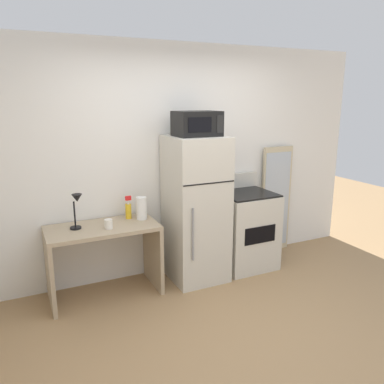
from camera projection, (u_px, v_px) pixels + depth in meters
The scene contains 11 objects.
ground_plane at pixel (252, 342), 3.26m from camera, with size 12.00×12.00×0.00m, color #9E7A51.
wall_back_white at pixel (173, 161), 4.44m from camera, with size 5.00×0.10×2.60m, color white.
desk at pixel (103, 248), 3.93m from camera, with size 1.11×0.56×0.75m.
desk_lamp at pixel (76, 205), 3.74m from camera, with size 0.14×0.12×0.35m.
coffee_mug at pixel (109, 224), 3.80m from camera, with size 0.08×0.08×0.10m, color white.
spray_bottle at pixel (128, 210), 4.10m from camera, with size 0.06×0.06×0.25m.
paper_towel_roll at pixel (142, 208), 4.08m from camera, with size 0.11×0.11×0.24m, color white.
refrigerator at pixel (196, 209), 4.27m from camera, with size 0.60×0.65×1.61m.
microwave at pixel (197, 124), 4.02m from camera, with size 0.46×0.35×0.26m.
oven_range at pixel (245, 229), 4.64m from camera, with size 0.64×0.61×1.10m.
leaning_mirror at pixel (276, 200), 5.08m from camera, with size 0.44×0.03×1.40m.
Camera 1 is at (-1.69, -2.36, 2.01)m, focal length 36.06 mm.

